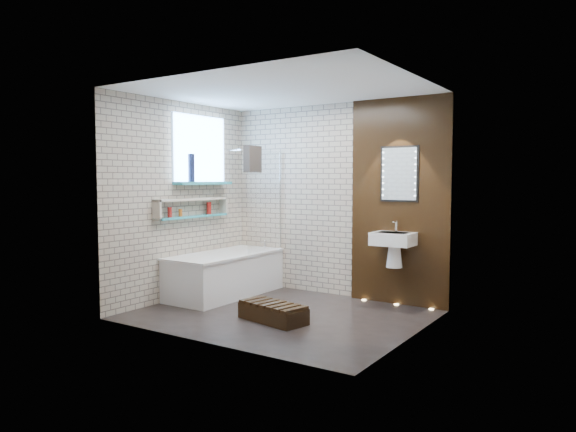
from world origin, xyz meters
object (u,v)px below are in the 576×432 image
Objects in this scene: washbasin at (393,244)px; led_mirror at (399,174)px; bath_screen at (265,201)px; bathtub at (225,274)px; walnut_step at (273,313)px.

washbasin is 0.88m from led_mirror.
bath_screen is 1.89m from washbasin.
bathtub is 2.17× the size of walnut_step.
bath_screen is at bearing 51.10° from bathtub.
led_mirror reaches higher than bath_screen.
bathtub is at bearing 150.39° from walnut_step.
bath_screen is at bearing 129.04° from walnut_step.
washbasin is at bearing -90.00° from led_mirror.
bathtub is at bearing -128.90° from bath_screen.
washbasin is at bearing 5.78° from bath_screen.
bathtub is 2.68m from led_mirror.
led_mirror is 0.87× the size of walnut_step.
bath_screen reaches higher than washbasin.
led_mirror is (0.00, 0.16, 0.86)m from washbasin.
led_mirror is at bearing 10.66° from bath_screen.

